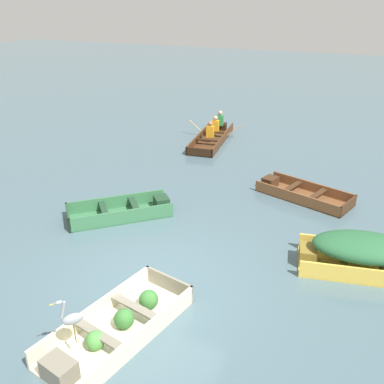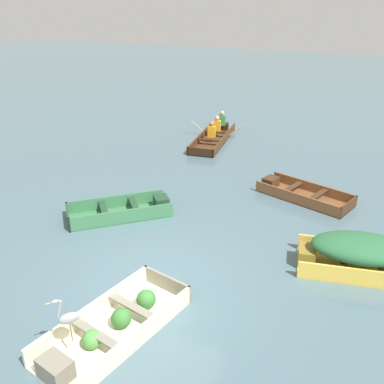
# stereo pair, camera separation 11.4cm
# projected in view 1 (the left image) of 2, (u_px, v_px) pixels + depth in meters

# --- Properties ---
(ground_plane) EXTENTS (80.00, 80.00, 0.00)m
(ground_plane) POSITION_uv_depth(u_px,v_px,m) (155.00, 283.00, 8.62)
(ground_plane) COLOR #47606B
(dinghy_cream_foreground) EXTENTS (1.72, 2.99, 0.40)m
(dinghy_cream_foreground) POSITION_uv_depth(u_px,v_px,m) (116.00, 328.00, 7.25)
(dinghy_cream_foreground) COLOR beige
(dinghy_cream_foreground) RESTS_ON ground
(skiff_green_near_moored) EXTENTS (2.60, 2.49, 0.39)m
(skiff_green_near_moored) POSITION_uv_depth(u_px,v_px,m) (124.00, 211.00, 11.20)
(skiff_green_near_moored) COLOR #387047
(skiff_green_near_moored) RESTS_ON ground
(skiff_yellow_mid_moored) EXTENTS (2.70, 1.62, 0.80)m
(skiff_yellow_mid_moored) POSITION_uv_depth(u_px,v_px,m) (361.00, 251.00, 8.88)
(skiff_yellow_mid_moored) COLOR #E5BC47
(skiff_yellow_mid_moored) RESTS_ON ground
(skiff_wooden_brown_far_moored) EXTENTS (2.82, 1.79, 0.33)m
(skiff_wooden_brown_far_moored) POSITION_uv_depth(u_px,v_px,m) (300.00, 193.00, 12.25)
(skiff_wooden_brown_far_moored) COLOR brown
(skiff_wooden_brown_far_moored) RESTS_ON ground
(rowboat_dark_varnish_with_crew) EXTENTS (2.23, 3.76, 0.88)m
(rowboat_dark_varnish_with_crew) POSITION_uv_depth(u_px,v_px,m) (213.00, 135.00, 17.06)
(rowboat_dark_varnish_with_crew) COLOR #4C2D19
(rowboat_dark_varnish_with_crew) RESTS_ON ground
(heron_on_dinghy) EXTENTS (0.35, 0.40, 0.84)m
(heron_on_dinghy) POSITION_uv_depth(u_px,v_px,m) (72.00, 318.00, 6.43)
(heron_on_dinghy) COLOR olive
(heron_on_dinghy) RESTS_ON dinghy_cream_foreground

